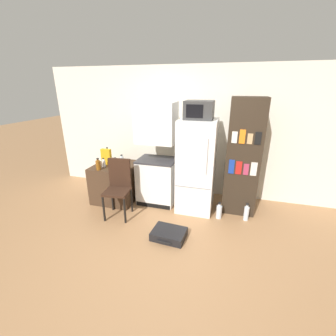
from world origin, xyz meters
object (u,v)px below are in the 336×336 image
(bottle_olive_oil, at_px, (108,154))
(water_bottle_front, at_px, (246,213))
(cereal_box, at_px, (106,157))
(water_bottle_middle, at_px, (219,211))
(microwave, at_px, (199,110))
(bookshelf, at_px, (243,158))
(bowl, at_px, (116,167))
(chair, at_px, (119,183))
(bottle_amber_beer, at_px, (98,165))
(side_table, at_px, (116,182))
(kitchen_hutch, at_px, (157,158))
(refrigerator, at_px, (197,166))
(bottle_blue_soda, at_px, (116,166))
(suitcase_large_flat, at_px, (169,234))
(bottle_milk_white, at_px, (104,163))
(bottle_clear_short, at_px, (122,160))

(bottle_olive_oil, bearing_deg, water_bottle_front, -8.24)
(cereal_box, bearing_deg, water_bottle_middle, -4.26)
(water_bottle_front, bearing_deg, microwave, 168.89)
(bookshelf, relative_size, bowl, 13.68)
(chair, bearing_deg, bottle_amber_beer, 153.68)
(side_table, xyz_separation_m, cereal_box, (-0.17, -0.01, 0.51))
(bowl, bearing_deg, kitchen_hutch, 22.23)
(refrigerator, bearing_deg, bottle_blue_soda, -164.10)
(bottle_amber_beer, height_order, water_bottle_front, bottle_amber_beer)
(water_bottle_front, bearing_deg, suitcase_large_flat, -144.02)
(side_table, relative_size, bottle_amber_beer, 3.63)
(microwave, distance_m, bottle_olive_oil, 2.13)
(bookshelf, bearing_deg, bottle_amber_beer, -167.95)
(side_table, height_order, cereal_box, cereal_box)
(bookshelf, relative_size, bottle_blue_soda, 7.70)
(kitchen_hutch, bearing_deg, chair, -128.22)
(microwave, bearing_deg, refrigerator, 75.19)
(side_table, distance_m, bookshelf, 2.42)
(bottle_amber_beer, distance_m, bowl, 0.31)
(kitchen_hutch, xyz_separation_m, water_bottle_front, (1.65, -0.23, -0.76))
(kitchen_hutch, relative_size, bottle_milk_white, 11.04)
(kitchen_hutch, xyz_separation_m, chair, (-0.49, -0.62, -0.30))
(refrigerator, distance_m, suitcase_large_flat, 1.27)
(kitchen_hutch, bearing_deg, microwave, -3.85)
(side_table, xyz_separation_m, bowl, (0.11, -0.17, 0.38))
(chair, distance_m, suitcase_large_flat, 1.22)
(kitchen_hutch, height_order, water_bottle_front, kitchen_hutch)
(bottle_milk_white, bearing_deg, water_bottle_front, 1.16)
(water_bottle_front, bearing_deg, chair, -169.69)
(bottle_olive_oil, bearing_deg, suitcase_large_flat, -36.29)
(side_table, xyz_separation_m, refrigerator, (1.56, 0.07, 0.46))
(bowl, bearing_deg, bottle_blue_soda, -59.81)
(bottle_milk_white, height_order, cereal_box, cereal_box)
(microwave, relative_size, bowl, 3.12)
(cereal_box, bearing_deg, chair, -44.75)
(suitcase_large_flat, bearing_deg, bottle_blue_soda, 156.29)
(bottle_blue_soda, distance_m, chair, 0.33)
(chair, bearing_deg, bottle_clear_short, 103.78)
(bottle_blue_soda, distance_m, bottle_olive_oil, 0.80)
(bottle_amber_beer, bearing_deg, refrigerator, 13.19)
(suitcase_large_flat, bearing_deg, kitchen_hutch, 120.95)
(bottle_olive_oil, height_order, suitcase_large_flat, bottle_olive_oil)
(microwave, xyz_separation_m, bottle_blue_soda, (-1.37, -0.39, -0.95))
(water_bottle_front, bearing_deg, bottle_milk_white, -178.84)
(kitchen_hutch, distance_m, bowl, 0.78)
(suitcase_large_flat, xyz_separation_m, water_bottle_front, (1.12, 0.82, 0.07))
(bottle_amber_beer, bearing_deg, bottle_blue_soda, 1.81)
(bottle_amber_beer, height_order, water_bottle_middle, bottle_amber_beer)
(side_table, relative_size, kitchen_hutch, 0.42)
(bottle_amber_beer, bearing_deg, bowl, 32.39)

